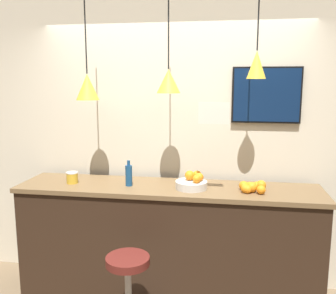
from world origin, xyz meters
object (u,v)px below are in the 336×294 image
(bar_stool, at_px, (128,287))
(juice_bottle, at_px, (129,175))
(fruit_bowl, at_px, (192,183))
(spread_jar, at_px, (72,178))
(mounted_tv, at_px, (266,95))

(bar_stool, xyz_separation_m, juice_bottle, (-0.15, 0.60, 0.71))
(bar_stool, bearing_deg, fruit_bowl, 55.85)
(spread_jar, bearing_deg, fruit_bowl, 0.30)
(bar_stool, height_order, spread_jar, spread_jar)
(mounted_tv, bearing_deg, bar_stool, -136.20)
(bar_stool, xyz_separation_m, mounted_tv, (1.04, 0.99, 1.40))
(mounted_tv, bearing_deg, spread_jar, -167.13)
(bar_stool, height_order, juice_bottle, juice_bottle)
(fruit_bowl, xyz_separation_m, spread_jar, (-1.09, -0.01, -0.00))
(fruit_bowl, bearing_deg, bar_stool, -124.15)
(fruit_bowl, bearing_deg, spread_jar, -179.70)
(fruit_bowl, xyz_separation_m, mounted_tv, (0.62, 0.39, 0.74))
(bar_stool, height_order, mounted_tv, mounted_tv)
(fruit_bowl, bearing_deg, juice_bottle, -179.42)
(juice_bottle, xyz_separation_m, mounted_tv, (1.18, 0.39, 0.69))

